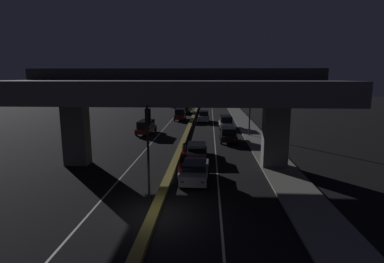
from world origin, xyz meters
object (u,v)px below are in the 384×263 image
car_silver_lead (195,170)px  street_lamp (247,97)px  car_dark_green_third_oncoming (185,109)px  car_dark_red_second_oncoming (180,114)px  car_white_fourth (226,122)px  car_white_fourth_oncoming (175,103)px  car_black_third (228,134)px  car_silver_fifth (204,116)px  pedestrian_on_sidewalk (276,157)px  motorcycle_red_filtering_mid (184,152)px  car_black_second (197,150)px  traffic_light_left_of_median (148,136)px  car_dark_red_lead_oncoming (146,127)px  motorcycle_white_filtering_near (180,173)px

car_silver_lead → street_lamp: bearing=-17.0°
car_dark_green_third_oncoming → car_dark_red_second_oncoming: bearing=-1.7°
car_white_fourth → car_white_fourth_oncoming: size_ratio=0.99×
car_black_third → car_silver_fifth: 15.35m
car_dark_green_third_oncoming → car_white_fourth_oncoming: (-3.32, 11.72, -0.00)m
car_white_fourth → pedestrian_on_sidewalk: bearing=-172.7°
car_black_third → pedestrian_on_sidewalk: 10.26m
car_black_third → car_dark_red_second_oncoming: car_dark_red_second_oncoming is taller
street_lamp → motorcycle_red_filtering_mid: street_lamp is taller
car_black_second → car_black_third: size_ratio=1.15×
pedestrian_on_sidewalk → motorcycle_red_filtering_mid: bearing=164.0°
car_silver_lead → motorcycle_red_filtering_mid: (-1.24, 5.51, -0.12)m
car_dark_red_second_oncoming → car_white_fourth_oncoming: size_ratio=1.13×
traffic_light_left_of_median → car_dark_green_third_oncoming: (-1.28, 42.74, -2.90)m
street_lamp → car_white_fourth: size_ratio=2.02×
traffic_light_left_of_median → car_dark_red_lead_oncoming: traffic_light_left_of_median is taller
traffic_light_left_of_median → motorcycle_white_filtering_near: size_ratio=2.94×
car_black_third → car_white_fourth: size_ratio=1.01×
car_black_third → motorcycle_red_filtering_mid: car_black_third is taller
motorcycle_white_filtering_near → motorcycle_red_filtering_mid: size_ratio=1.02×
traffic_light_left_of_median → car_black_third: bearing=70.7°
car_white_fourth → car_white_fourth_oncoming: car_white_fourth is taller
car_black_second → car_dark_green_third_oncoming: size_ratio=1.03×
car_silver_fifth → pedestrian_on_sidewalk: (6.26, -24.79, 0.03)m
car_black_second → pedestrian_on_sidewalk: bearing=-115.8°
traffic_light_left_of_median → car_dark_red_second_oncoming: bearing=92.4°
car_silver_fifth → car_white_fourth: bearing=-152.2°
car_dark_red_second_oncoming → motorcycle_white_filtering_near: size_ratio=2.41×
car_dark_red_lead_oncoming → street_lamp: bearing=88.8°
motorcycle_red_filtering_mid → car_silver_fifth: bearing=-2.4°
motorcycle_white_filtering_near → car_black_second: bearing=-5.5°
car_silver_fifth → car_dark_green_third_oncoming: size_ratio=0.90×
car_black_third → motorcycle_red_filtering_mid: size_ratio=2.16×
car_black_second → pedestrian_on_sidewalk: (6.45, -2.80, 0.21)m
car_silver_lead → car_dark_red_lead_oncoming: (-7.09, 17.18, 0.18)m
car_white_fourth_oncoming → pedestrian_on_sidewalk: 49.72m
car_white_fourth_oncoming → car_black_second: bearing=8.1°
street_lamp → pedestrian_on_sidewalk: 13.71m
pedestrian_on_sidewalk → car_black_second: bearing=156.5°
street_lamp → car_white_fourth_oncoming: bearing=110.0°
car_black_third → motorcycle_white_filtering_near: bearing=162.8°
car_silver_lead → motorcycle_white_filtering_near: car_silver_lead is taller
car_black_second → car_black_third: 7.68m
street_lamp → car_black_second: street_lamp is taller
car_dark_red_second_oncoming → car_white_fourth_oncoming: car_dark_red_second_oncoming is taller
traffic_light_left_of_median → car_silver_lead: size_ratio=1.24×
car_black_second → car_white_fourth_oncoming: (-7.06, 45.04, 0.19)m
motorcycle_white_filtering_near → pedestrian_on_sidewalk: (7.35, 3.54, 0.35)m
car_white_fourth_oncoming → pedestrian_on_sidewalk: (13.51, -47.85, 0.02)m
car_silver_fifth → car_dark_green_third_oncoming: car_silver_fifth is taller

